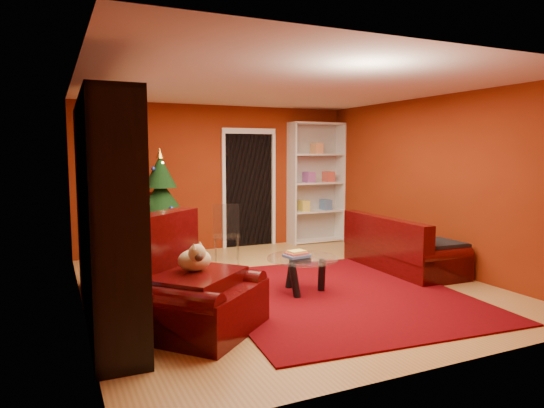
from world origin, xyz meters
name	(u,v)px	position (x,y,z in m)	size (l,w,h in m)	color
floor	(285,287)	(0.00, 0.00, -0.03)	(5.00, 5.50, 0.05)	#AD8142
ceiling	(285,84)	(0.00, 0.00, 2.62)	(5.00, 5.50, 0.05)	silver
wall_back	(218,178)	(0.00, 2.77, 1.30)	(5.00, 0.05, 2.60)	maroon
wall_left	(76,195)	(-2.52, 0.00, 1.30)	(0.05, 5.50, 2.60)	maroon
wall_right	(434,183)	(2.52, 0.00, 1.30)	(0.05, 5.50, 2.60)	maroon
doorway	(249,190)	(0.60, 2.73, 1.05)	(1.06, 0.60, 2.16)	black
rug	(338,294)	(0.42, -0.66, 0.01)	(2.91, 3.40, 0.02)	#590207
media_unit	(104,212)	(-2.27, -0.35, 1.14)	(0.46, 2.98, 2.29)	black
christmas_tree	(161,206)	(-1.17, 2.15, 0.89)	(1.03, 1.03, 1.84)	black
gift_box_teal	(145,256)	(-1.50, 1.85, 0.16)	(0.32, 0.32, 0.32)	teal
gift_box_green	(180,257)	(-0.99, 1.69, 0.14)	(0.27, 0.27, 0.27)	#236B39
gift_box_red	(177,248)	(-0.82, 2.59, 0.10)	(0.21, 0.21, 0.21)	maroon
white_bookshelf	(316,183)	(1.95, 2.57, 1.16)	(1.11, 0.40, 2.39)	white
armchair	(197,284)	(-1.51, -1.10, 0.47)	(1.20, 1.20, 0.94)	#300405
dog	(195,260)	(-1.51, -1.03, 0.70)	(0.40, 0.30, 0.30)	beige
sofa	(403,242)	(2.02, 0.06, 0.42)	(1.93, 0.87, 0.83)	#300405
coffee_table	(302,275)	(0.05, -0.41, 0.23)	(0.89, 0.89, 0.56)	gray
acrylic_chair	(227,237)	(-0.25, 1.58, 0.42)	(0.43, 0.47, 0.84)	#66605B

